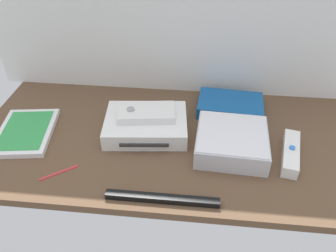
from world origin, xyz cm
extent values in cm
cube|color=brown|center=(0.00, 0.00, -1.00)|extent=(100.00, 48.00, 2.00)
cube|color=white|center=(-6.03, 2.32, 2.20)|extent=(22.48, 18.00, 4.40)
cube|color=#2D2D2D|center=(-5.22, -5.84, 2.20)|extent=(12.00, 1.79, 0.80)
cube|color=silver|center=(15.85, -2.72, 2.50)|extent=(17.87, 17.87, 5.00)
cube|color=silver|center=(15.85, -2.72, 5.15)|extent=(17.16, 17.16, 0.30)
cube|color=white|center=(-37.11, -2.18, 0.70)|extent=(16.19, 20.76, 1.40)
cube|color=green|center=(-37.11, -2.18, 1.48)|extent=(13.38, 17.77, 0.16)
cube|color=#145193|center=(16.26, 14.45, 1.70)|extent=(18.83, 13.29, 3.40)
cube|color=#19D833|center=(15.81, 8.27, 1.70)|extent=(8.01, 0.98, 0.60)
cube|color=white|center=(29.87, -4.28, 1.50)|extent=(6.49, 15.22, 3.00)
cylinder|color=#387FDB|center=(29.87, -4.28, 3.20)|extent=(1.40, 1.40, 0.40)
cube|color=white|center=(-5.91, 3.20, 5.40)|extent=(15.37, 9.91, 2.00)
cylinder|color=#99999E|center=(-9.87, 2.65, 6.60)|extent=(2.26, 2.26, 0.40)
cube|color=black|center=(0.96, -20.71, 0.70)|extent=(24.01, 1.89, 1.40)
cylinder|color=red|center=(-23.54, -15.07, 0.35)|extent=(7.61, 5.97, 0.70)
camera|label=1|loc=(7.17, -68.12, 56.12)|focal=36.71mm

